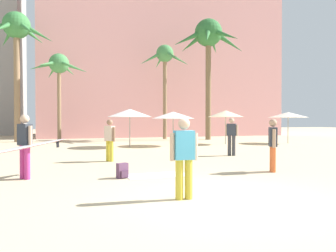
{
  "coord_description": "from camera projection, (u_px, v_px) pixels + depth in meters",
  "views": [
    {
      "loc": [
        -2.97,
        -5.87,
        1.6
      ],
      "look_at": [
        0.88,
        6.03,
        1.4
      ],
      "focal_mm": 33.71,
      "sensor_mm": 36.0,
      "label": 1
    }
  ],
  "objects": [
    {
      "name": "ground",
      "position": [
        217.0,
        198.0,
        6.52
      ],
      "size": [
        120.0,
        120.0,
        0.0
      ],
      "primitive_type": "plane",
      "color": "#C6B28C"
    },
    {
      "name": "hotel_pink",
      "position": [
        157.0,
        53.0,
        36.74
      ],
      "size": [
        25.42,
        11.81,
        19.16
      ],
      "primitive_type": "cube",
      "color": "pink",
      "rests_on": "ground"
    },
    {
      "name": "palm_tree_far_left",
      "position": [
        59.0,
        68.0,
        24.62
      ],
      "size": [
        4.47,
        4.08,
        6.87
      ],
      "color": "#896B4C",
      "rests_on": "ground"
    },
    {
      "name": "palm_tree_left",
      "position": [
        165.0,
        61.0,
        27.92
      ],
      "size": [
        4.89,
        4.91,
        8.36
      ],
      "color": "#896B4C",
      "rests_on": "ground"
    },
    {
      "name": "palm_tree_center",
      "position": [
        209.0,
        40.0,
        26.96
      ],
      "size": [
        6.53,
        6.44,
        10.34
      ],
      "color": "brown",
      "rests_on": "ground"
    },
    {
      "name": "palm_tree_far_right",
      "position": [
        17.0,
        35.0,
        23.96
      ],
      "size": [
        5.61,
        4.9,
        9.9
      ],
      "color": "#896B4C",
      "rests_on": "ground"
    },
    {
      "name": "cafe_umbrella_1",
      "position": [
        226.0,
        114.0,
        21.79
      ],
      "size": [
        2.46,
        2.46,
        2.34
      ],
      "color": "gray",
      "rests_on": "ground"
    },
    {
      "name": "cafe_umbrella_2",
      "position": [
        173.0,
        115.0,
        20.26
      ],
      "size": [
        2.77,
        2.77,
        2.21
      ],
      "color": "gray",
      "rests_on": "ground"
    },
    {
      "name": "cafe_umbrella_3",
      "position": [
        130.0,
        113.0,
        19.28
      ],
      "size": [
        2.73,
        2.73,
        2.34
      ],
      "color": "gray",
      "rests_on": "ground"
    },
    {
      "name": "cafe_umbrella_4",
      "position": [
        288.0,
        115.0,
        22.45
      ],
      "size": [
        2.76,
        2.76,
        2.23
      ],
      "color": "gray",
      "rests_on": "ground"
    },
    {
      "name": "beach_towel",
      "position": [
        157.0,
        175.0,
        9.23
      ],
      "size": [
        1.83,
        0.91,
        0.01
      ],
      "primitive_type": "cube",
      "rotation": [
        0.0,
        0.0,
        0.02
      ],
      "color": "white",
      "rests_on": "ground"
    },
    {
      "name": "backpack",
      "position": [
        122.0,
        171.0,
        8.82
      ],
      "size": [
        0.34,
        0.31,
        0.42
      ],
      "rotation": [
        0.0,
        0.0,
        5.06
      ],
      "color": "#633E5C",
      "rests_on": "ground"
    },
    {
      "name": "person_mid_center",
      "position": [
        24.0,
        145.0,
        8.53
      ],
      "size": [
        2.35,
        2.4,
        1.78
      ],
      "rotation": [
        0.0,
        0.0,
        3.83
      ],
      "color": "#B7337F",
      "rests_on": "ground"
    },
    {
      "name": "person_far_right",
      "position": [
        110.0,
        138.0,
        12.47
      ],
      "size": [
        0.41,
        0.56,
        1.67
      ],
      "rotation": [
        0.0,
        0.0,
        0.58
      ],
      "color": "gold",
      "rests_on": "ground"
    },
    {
      "name": "person_near_right",
      "position": [
        232.0,
        135.0,
        14.53
      ],
      "size": [
        0.53,
        0.46,
        1.74
      ],
      "rotation": [
        0.0,
        0.0,
        0.88
      ],
      "color": "#3D3D42",
      "rests_on": "ground"
    },
    {
      "name": "person_near_left",
      "position": [
        273.0,
        143.0,
        9.9
      ],
      "size": [
        0.38,
        0.58,
        1.66
      ],
      "rotation": [
        0.0,
        0.0,
        2.65
      ],
      "color": "orange",
      "rests_on": "ground"
    },
    {
      "name": "person_mid_right",
      "position": [
        184.0,
        155.0,
        6.43
      ],
      "size": [
        0.6,
        0.25,
        1.67
      ],
      "rotation": [
        0.0,
        0.0,
        4.68
      ],
      "color": "gold",
      "rests_on": "ground"
    }
  ]
}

